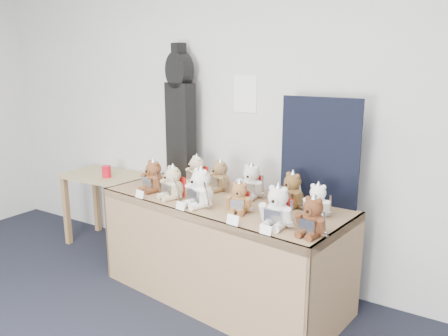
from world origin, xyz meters
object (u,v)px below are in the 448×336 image
Objects in this scene: teddy_back_centre_left at (220,177)px; teddy_back_end at (317,202)px; guitar_case at (180,113)px; teddy_back_left at (196,172)px; red_cup at (107,171)px; teddy_back_right at (292,191)px; side_table at (109,187)px; teddy_back_centre_right at (251,183)px; teddy_front_left at (173,184)px; display_table at (216,223)px; teddy_front_right at (239,199)px; teddy_front_end at (312,218)px; teddy_front_far_right at (277,208)px; teddy_front_centre at (200,189)px; teddy_front_far_left at (153,177)px.

teddy_back_end is at bearing 10.31° from teddy_back_centre_left.
guitar_case is 4.10× the size of teddy_back_left.
teddy_back_right is at bearing -1.38° from red_cup.
teddy_back_centre_right is (1.63, -0.08, 0.30)m from side_table.
teddy_front_left is at bearing -52.68° from teddy_back_left.
display_table is 8.00× the size of teddy_front_right.
teddy_front_left is 1.04× the size of teddy_front_end.
teddy_back_left is 0.97× the size of teddy_back_centre_right.
teddy_back_centre_left is (1.32, -0.05, 0.30)m from side_table.
teddy_back_end is at bearing 6.28° from guitar_case.
teddy_front_far_right is 1.20× the size of teddy_back_end.
teddy_front_right is (0.30, 0.03, -0.03)m from teddy_front_centre.
teddy_back_centre_right reaches higher than display_table.
teddy_front_far_left is (-0.58, -0.03, 0.28)m from display_table.
guitar_case reaches higher than side_table.
teddy_back_centre_left is (0.43, 0.30, -0.00)m from teddy_front_far_left.
teddy_front_centre is at bearing -99.54° from display_table.
teddy_front_left is at bearing -17.20° from red_cup.
guitar_case is at bearing 7.94° from side_table.
display_table is 7.11× the size of teddy_back_centre_left.
teddy_front_right reaches higher than display_table.
teddy_back_centre_right is 1.16× the size of teddy_back_end.
teddy_back_end reaches higher than red_cup.
teddy_back_right is (0.26, 0.29, 0.02)m from teddy_front_right.
teddy_front_far_right is 1.10m from teddy_back_left.
teddy_front_right is 0.87× the size of teddy_back_left.
teddy_front_far_right reaches higher than teddy_back_right.
teddy_back_end is at bearing -3.15° from teddy_back_right.
teddy_front_centre reaches higher than teddy_back_centre_left.
teddy_front_centre is 1.12× the size of teddy_back_left.
teddy_front_far_right is (0.34, -0.11, 0.02)m from teddy_front_right.
display_table is 6.96× the size of teddy_front_left.
guitar_case is at bearing -179.39° from teddy_back_centre_left.
teddy_back_centre_left is at bearing 82.35° from teddy_front_left.
teddy_back_end reaches higher than display_table.
teddy_back_centre_left is at bearing 23.11° from teddy_back_left.
teddy_front_left is (-0.33, -0.10, 0.28)m from display_table.
teddy_back_end is (2.20, -0.21, 0.29)m from side_table.
teddy_back_right is (1.19, -0.28, -0.45)m from guitar_case.
teddy_front_end is (0.57, -0.13, 0.01)m from teddy_front_right.
side_table is 2.01m from teddy_back_right.
teddy_front_far_right is 0.41m from teddy_back_right.
teddy_front_left is 0.97× the size of teddy_back_centre_right.
side_table is at bearing 167.32° from teddy_back_end.
teddy_front_right is (1.72, -0.42, 0.28)m from side_table.
guitar_case reaches higher than red_cup.
side_table is 0.21m from red_cup.
guitar_case is at bearing 151.39° from teddy_front_far_right.
teddy_front_far_left is (0.10, -0.50, -0.45)m from guitar_case.
red_cup is at bearing -157.42° from teddy_back_centre_left.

